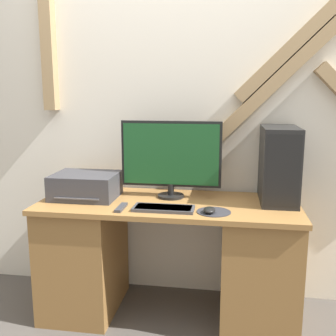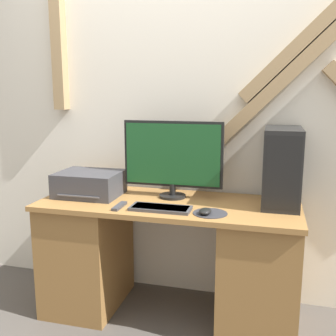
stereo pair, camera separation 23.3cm
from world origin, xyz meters
TOP-DOWN VIEW (x-y plane):
  - wall_back at (0.01, 0.67)m, footprint 6.40×0.13m
  - desk at (0.00, 0.31)m, footprint 1.56×0.62m
  - monitor at (-0.00, 0.42)m, footprint 0.62×0.17m
  - keyboard at (-0.00, 0.14)m, footprint 0.34×0.14m
  - mousepad at (0.28, 0.14)m, footprint 0.19×0.19m
  - mouse at (0.26, 0.12)m, footprint 0.07×0.09m
  - computer_tower at (0.65, 0.43)m, footprint 0.21×0.40m
  - printer at (-0.53, 0.33)m, footprint 0.39×0.32m
  - remote_control at (-0.24, 0.12)m, footprint 0.04×0.16m

SIDE VIEW (x-z plane):
  - desk at x=0.00m, z-range 0.01..0.75m
  - mousepad at x=0.28m, z-range 0.74..0.74m
  - remote_control at x=-0.24m, z-range 0.74..0.76m
  - keyboard at x=0.00m, z-range 0.74..0.76m
  - mouse at x=0.26m, z-range 0.74..0.78m
  - printer at x=-0.53m, z-range 0.74..0.89m
  - computer_tower at x=0.65m, z-range 0.74..1.19m
  - monitor at x=0.00m, z-range 0.76..1.24m
  - wall_back at x=0.01m, z-range 0.01..2.71m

